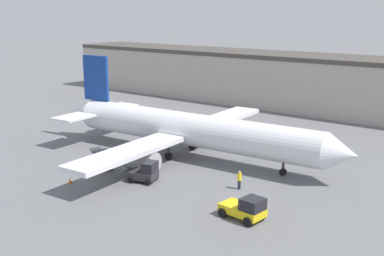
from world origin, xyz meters
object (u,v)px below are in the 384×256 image
at_px(belt_loader_truck, 100,160).
at_px(safety_cone_near, 70,181).
at_px(baggage_tug, 246,208).
at_px(ground_crew_worker, 239,179).
at_px(pushback_tug, 146,172).
at_px(airplane, 185,129).

xyz_separation_m(belt_loader_truck, safety_cone_near, (0.85, -4.60, -0.75)).
bearing_deg(baggage_tug, safety_cone_near, -163.62).
height_order(ground_crew_worker, baggage_tug, baggage_tug).
bearing_deg(ground_crew_worker, belt_loader_truck, -132.14).
xyz_separation_m(belt_loader_truck, pushback_tug, (6.20, 0.23, -0.11)).
height_order(baggage_tug, pushback_tug, pushback_tug).
distance_m(airplane, safety_cone_near, 14.41).
distance_m(ground_crew_worker, belt_loader_truck, 14.98).
distance_m(belt_loader_truck, safety_cone_near, 4.74).
xyz_separation_m(airplane, baggage_tug, (14.47, -10.48, -2.17)).
bearing_deg(airplane, baggage_tug, -39.86).
height_order(airplane, pushback_tug, airplane).
distance_m(airplane, ground_crew_worker, 11.89).
bearing_deg(baggage_tug, airplane, 149.77).
relative_size(ground_crew_worker, safety_cone_near, 3.23).
relative_size(ground_crew_worker, baggage_tug, 0.47).
bearing_deg(safety_cone_near, ground_crew_worker, 32.52).
bearing_deg(ground_crew_worker, pushback_tug, -122.88).
height_order(airplane, ground_crew_worker, airplane).
bearing_deg(pushback_tug, belt_loader_truck, 164.73).
bearing_deg(baggage_tug, belt_loader_truck, -178.33).
bearing_deg(pushback_tug, baggage_tug, -24.44).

